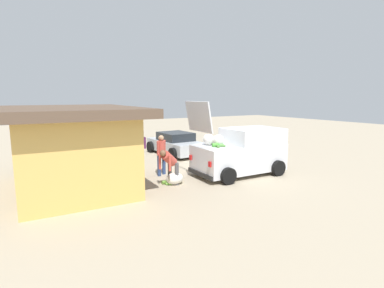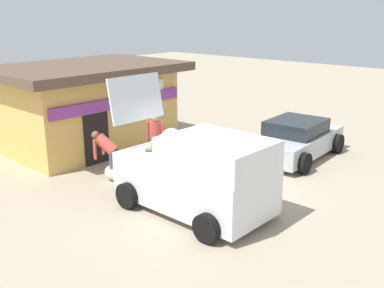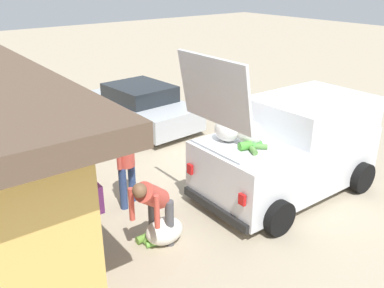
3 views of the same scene
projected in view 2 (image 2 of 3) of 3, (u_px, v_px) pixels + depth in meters
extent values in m
plane|color=tan|center=(218.00, 194.00, 12.19)|extent=(60.00, 60.00, 0.00)
cube|color=#E0B259|center=(88.00, 110.00, 16.07)|extent=(5.50, 3.66, 2.63)
cube|color=purple|center=(120.00, 102.00, 14.74)|extent=(5.15, 0.24, 0.36)
cube|color=black|center=(96.00, 133.00, 14.31)|extent=(0.90, 0.08, 2.00)
cube|color=white|center=(147.00, 90.00, 15.52)|extent=(1.50, 0.09, 0.60)
cube|color=brown|center=(85.00, 69.00, 15.66)|extent=(6.46, 4.62, 0.30)
cube|color=silver|center=(194.00, 182.00, 10.99)|extent=(1.96, 3.84, 1.12)
cube|color=silver|center=(217.00, 153.00, 10.27)|extent=(1.85, 2.39, 0.65)
cube|color=black|center=(259.00, 165.00, 9.55)|extent=(1.60, 0.11, 0.50)
cube|color=silver|center=(136.00, 98.00, 11.77)|extent=(1.70, 0.30, 1.17)
ellipsoid|color=silver|center=(171.00, 137.00, 11.90)|extent=(0.55, 0.46, 0.46)
ellipsoid|color=silver|center=(166.00, 142.00, 11.48)|extent=(0.55, 0.46, 0.46)
cylinder|color=#5C9646|center=(158.00, 151.00, 11.32)|extent=(0.25, 0.25, 0.10)
cylinder|color=green|center=(155.00, 147.00, 11.59)|extent=(0.21, 0.27, 0.16)
cylinder|color=green|center=(160.00, 150.00, 11.41)|extent=(0.13, 0.24, 0.12)
cylinder|color=#5B8F43|center=(150.00, 150.00, 11.44)|extent=(0.24, 0.19, 0.10)
cube|color=black|center=(141.00, 181.00, 12.38)|extent=(1.79, 0.11, 0.16)
cube|color=red|center=(118.00, 169.00, 11.71)|extent=(0.14, 0.06, 0.20)
cube|color=red|center=(160.00, 156.00, 12.75)|extent=(0.14, 0.06, 0.20)
cylinder|color=black|center=(207.00, 228.00, 9.56)|extent=(0.23, 0.66, 0.65)
cylinder|color=black|center=(261.00, 200.00, 10.99)|extent=(0.23, 0.66, 0.65)
cylinder|color=black|center=(127.00, 196.00, 11.22)|extent=(0.23, 0.66, 0.65)
cylinder|color=black|center=(184.00, 174.00, 12.66)|extent=(0.23, 0.66, 0.65)
cube|color=#B2B7BC|center=(295.00, 143.00, 15.10)|extent=(4.00, 1.99, 0.63)
cube|color=#1E2328|center=(296.00, 127.00, 14.95)|extent=(1.96, 1.67, 0.46)
cylinder|color=black|center=(338.00, 144.00, 15.58)|extent=(0.66, 0.26, 0.65)
cylinder|color=black|center=(287.00, 134.00, 16.72)|extent=(0.66, 0.26, 0.65)
cylinder|color=black|center=(304.00, 163.00, 13.58)|extent=(0.66, 0.26, 0.65)
cylinder|color=black|center=(249.00, 151.00, 14.71)|extent=(0.66, 0.26, 0.65)
cylinder|color=navy|center=(150.00, 154.00, 14.07)|extent=(0.15, 0.15, 0.86)
cylinder|color=navy|center=(161.00, 155.00, 14.00)|extent=(0.15, 0.15, 0.86)
cylinder|color=#CC4C3F|center=(155.00, 132.00, 13.82)|extent=(0.46, 0.46, 0.61)
sphere|color=tan|center=(155.00, 118.00, 13.70)|extent=(0.23, 0.23, 0.23)
cylinder|color=#CC4C3F|center=(148.00, 131.00, 13.87)|extent=(0.09, 0.09, 0.58)
cylinder|color=#CC4C3F|center=(163.00, 132.00, 13.77)|extent=(0.09, 0.09, 0.58)
cylinder|color=#4C4C51|center=(112.00, 167.00, 12.95)|extent=(0.15, 0.15, 0.85)
cylinder|color=#4C4C51|center=(118.00, 164.00, 13.26)|extent=(0.15, 0.15, 0.85)
cylinder|color=#CC4C3F|center=(106.00, 144.00, 13.00)|extent=(0.59, 0.76, 0.64)
sphere|color=brown|center=(95.00, 135.00, 13.02)|extent=(0.23, 0.23, 0.23)
cylinder|color=#CC4C3F|center=(95.00, 149.00, 12.88)|extent=(0.09, 0.09, 0.57)
cylinder|color=#CC4C3F|center=(103.00, 145.00, 13.31)|extent=(0.09, 0.09, 0.57)
ellipsoid|color=silver|center=(115.00, 173.00, 13.11)|extent=(0.53, 0.69, 0.45)
cylinder|color=#649636|center=(116.00, 173.00, 13.48)|extent=(0.14, 0.31, 0.14)
cylinder|color=#5BB138|center=(123.00, 178.00, 13.12)|extent=(0.17, 0.25, 0.12)
cylinder|color=#66AA40|center=(111.00, 176.00, 13.29)|extent=(0.17, 0.32, 0.11)
cylinder|color=#6A9A40|center=(115.00, 174.00, 13.41)|extent=(0.29, 0.27, 0.16)
cylinder|color=#71AB31|center=(127.00, 178.00, 13.14)|extent=(0.14, 0.24, 0.12)
cylinder|color=blue|center=(174.00, 143.00, 16.10)|extent=(0.26, 0.26, 0.38)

